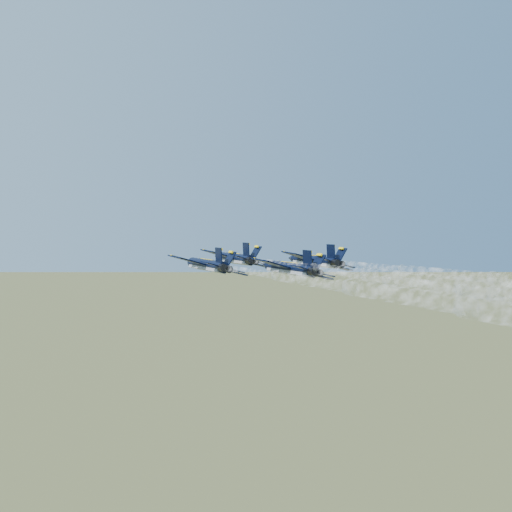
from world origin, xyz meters
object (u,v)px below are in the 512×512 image
jet_left (207,265)px  jet_right (314,261)px  jet_slot (289,268)px  jet_lead (234,258)px

jet_left → jet_right: (20.09, -2.50, 0.00)m
jet_left → jet_slot: 14.50m
jet_lead → jet_right: (9.81, -11.58, 0.00)m
jet_right → jet_slot: bearing=-135.8°
jet_right → jet_slot: same height
jet_lead → jet_slot: 20.86m
jet_left → jet_right: 20.25m
jet_slot → jet_lead: bearing=90.8°
jet_lead → jet_slot: same height
jet_lead → jet_slot: bearing=-89.2°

